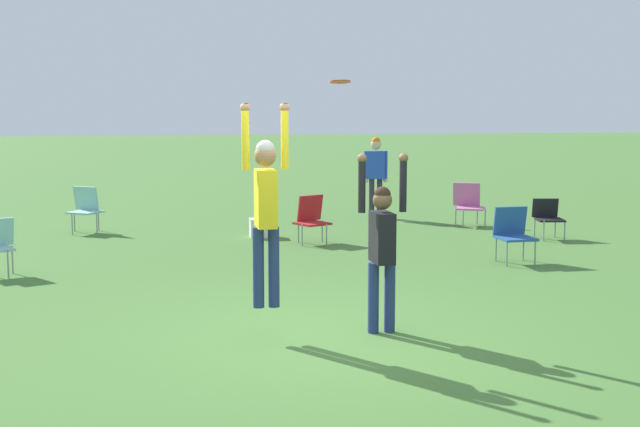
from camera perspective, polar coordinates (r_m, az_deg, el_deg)
ground_plane at (r=9.64m, az=-0.25°, el=-8.01°), size 120.00×120.00×0.00m
person_jumping at (r=9.37m, az=-3.50°, el=0.90°), size 0.52×0.37×2.17m
person_defending at (r=9.70m, az=4.00°, el=-1.68°), size 0.56×0.42×1.97m
frisbee at (r=9.65m, az=1.30°, el=8.43°), size 0.23×0.23×0.04m
camping_chair_0 at (r=15.98m, az=-0.56°, el=-0.21°), size 0.70×0.76×0.85m
camping_chair_1 at (r=17.91m, az=-14.78°, el=0.44°), size 0.75×0.82×0.88m
camping_chair_2 at (r=17.03m, az=14.38°, el=-0.12°), size 0.55×0.58×0.74m
camping_chair_3 at (r=14.38m, az=12.26°, el=-1.11°), size 0.57×0.61×0.87m
camping_chair_4 at (r=18.56m, az=9.50°, el=0.72°), size 0.73×0.79×0.87m
person_spectator_near at (r=19.53m, az=3.59°, el=2.86°), size 0.55×0.30×1.77m
cooler_box at (r=16.75m, az=-3.82°, el=-0.92°), size 0.41×0.38×0.35m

